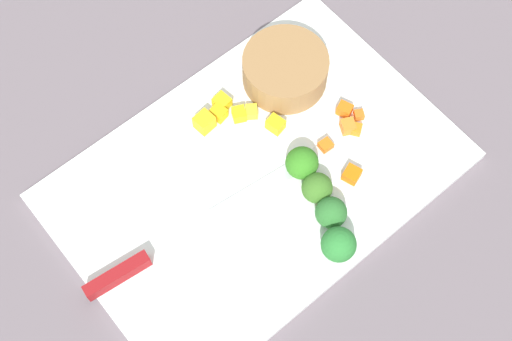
{
  "coord_description": "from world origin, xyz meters",
  "views": [
    {
      "loc": [
        -0.22,
        -0.27,
        0.77
      ],
      "look_at": [
        0.0,
        0.0,
        0.02
      ],
      "focal_mm": 48.54,
      "sensor_mm": 36.0,
      "label": 1
    }
  ],
  "objects": [
    {
      "name": "ground_plane",
      "position": [
        0.0,
        0.0,
        0.0
      ],
      "size": [
        4.0,
        4.0,
        0.0
      ],
      "primitive_type": "plane",
      "color": "slate"
    },
    {
      "name": "cutting_board",
      "position": [
        0.0,
        0.0,
        0.01
      ],
      "size": [
        0.47,
        0.32,
        0.01
      ],
      "primitive_type": "cube",
      "color": "white",
      "rests_on": "ground_plane"
    },
    {
      "name": "prep_bowl",
      "position": [
        0.12,
        0.08,
        0.03
      ],
      "size": [
        0.11,
        0.11,
        0.04
      ],
      "primitive_type": "cylinder",
      "color": "#986D41",
      "rests_on": "cutting_board"
    },
    {
      "name": "chef_knife",
      "position": [
        -0.14,
        -0.0,
        0.02
      ],
      "size": [
        0.34,
        0.06,
        0.02
      ],
      "rotation": [
        0.0,
        0.0,
        6.16
      ],
      "color": "silver",
      "rests_on": "cutting_board"
    },
    {
      "name": "carrot_dice_0",
      "position": [
        0.15,
        -0.02,
        0.02
      ],
      "size": [
        0.02,
        0.02,
        0.01
      ],
      "primitive_type": "cube",
      "rotation": [
        0.0,
        0.0,
        1.05
      ],
      "color": "orange",
      "rests_on": "cutting_board"
    },
    {
      "name": "carrot_dice_1",
      "position": [
        0.13,
        -0.04,
        0.02
      ],
      "size": [
        0.02,
        0.02,
        0.01
      ],
      "primitive_type": "cube",
      "rotation": [
        0.0,
        0.0,
        2.17
      ],
      "color": "orange",
      "rests_on": "cutting_board"
    },
    {
      "name": "carrot_dice_2",
      "position": [
        0.09,
        -0.08,
        0.02
      ],
      "size": [
        0.02,
        0.02,
        0.01
      ],
      "primitive_type": "cube",
      "rotation": [
        0.0,
        0.0,
        1.9
      ],
      "color": "orange",
      "rests_on": "cutting_board"
    },
    {
      "name": "carrot_dice_3",
      "position": [
        0.09,
        -0.03,
        0.02
      ],
      "size": [
        0.02,
        0.02,
        0.01
      ],
      "primitive_type": "cube",
      "rotation": [
        0.0,
        0.0,
        1.5
      ],
      "color": "orange",
      "rests_on": "cutting_board"
    },
    {
      "name": "carrot_dice_4",
      "position": [
        0.14,
        -0.01,
        0.02
      ],
      "size": [
        0.02,
        0.02,
        0.01
      ],
      "primitive_type": "cube",
      "rotation": [
        0.0,
        0.0,
        0.38
      ],
      "color": "orange",
      "rests_on": "cutting_board"
    },
    {
      "name": "carrot_dice_5",
      "position": [
        0.13,
        -0.03,
        0.02
      ],
      "size": [
        0.02,
        0.02,
        0.01
      ],
      "primitive_type": "cube",
      "rotation": [
        0.0,
        0.0,
        2.69
      ],
      "color": "orange",
      "rests_on": "cutting_board"
    },
    {
      "name": "pepper_dice_0",
      "position": [
        0.03,
        0.07,
        0.02
      ],
      "size": [
        0.02,
        0.02,
        0.02
      ],
      "primitive_type": "cube",
      "rotation": [
        0.0,
        0.0,
        2.69
      ],
      "color": "yellow",
      "rests_on": "cutting_board"
    },
    {
      "name": "pepper_dice_1",
      "position": [
        0.02,
        0.09,
        0.02
      ],
      "size": [
        0.02,
        0.02,
        0.02
      ],
      "primitive_type": "cube",
      "rotation": [
        0.0,
        0.0,
        0.21
      ],
      "color": "yellow",
      "rests_on": "cutting_board"
    },
    {
      "name": "pepper_dice_2",
      "position": [
        -0.01,
        0.09,
        0.02
      ],
      "size": [
        0.02,
        0.02,
        0.02
      ],
      "primitive_type": "cube",
      "rotation": [
        0.0,
        0.0,
        1.68
      ],
      "color": "yellow",
      "rests_on": "cutting_board"
    },
    {
      "name": "pepper_dice_3",
      "position": [
        0.03,
        0.1,
        0.02
      ],
      "size": [
        0.02,
        0.02,
        0.02
      ],
      "primitive_type": "cube",
      "rotation": [
        0.0,
        0.0,
        1.7
      ],
      "color": "yellow",
      "rests_on": "cutting_board"
    },
    {
      "name": "pepper_dice_4",
      "position": [
        0.06,
        0.03,
        0.02
      ],
      "size": [
        0.02,
        0.02,
        0.02
      ],
      "primitive_type": "cube",
      "rotation": [
        0.0,
        0.0,
        1.78
      ],
      "color": "yellow",
      "rests_on": "cutting_board"
    },
    {
      "name": "pepper_dice_5",
      "position": [
        0.05,
        0.07,
        0.02
      ],
      "size": [
        0.02,
        0.02,
        0.01
      ],
      "primitive_type": "cube",
      "rotation": [
        0.0,
        0.0,
        2.52
      ],
      "color": "yellow",
      "rests_on": "cutting_board"
    },
    {
      "name": "broccoli_floret_0",
      "position": [
        0.04,
        -0.07,
        0.03
      ],
      "size": [
        0.04,
        0.04,
        0.04
      ],
      "color": "#96B254",
      "rests_on": "cutting_board"
    },
    {
      "name": "broccoli_floret_1",
      "position": [
        0.04,
        -0.03,
        0.03
      ],
      "size": [
        0.04,
        0.04,
        0.04
      ],
      "color": "#80B66C",
      "rests_on": "cutting_board"
    },
    {
      "name": "broccoli_floret_2",
      "position": [
        0.03,
        -0.1,
        0.03
      ],
      "size": [
        0.04,
        0.04,
        0.04
      ],
      "color": "#95C158",
      "rests_on": "cutting_board"
    },
    {
      "name": "broccoli_floret_3",
      "position": [
        0.01,
        -0.13,
        0.04
      ],
      "size": [
        0.04,
        0.04,
        0.05
      ],
      "color": "#89B25C",
      "rests_on": "cutting_board"
    }
  ]
}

